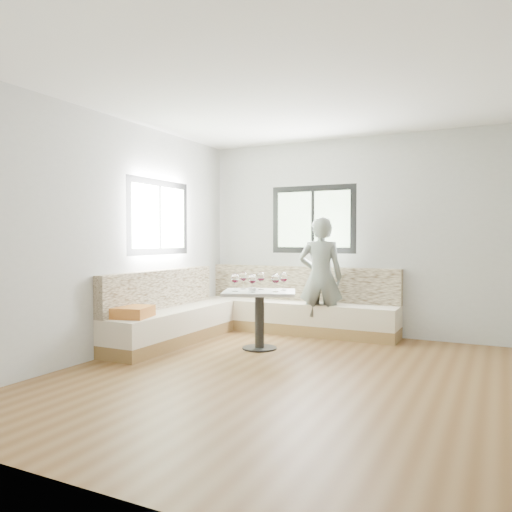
% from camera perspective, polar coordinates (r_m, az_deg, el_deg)
% --- Properties ---
extents(room, '(5.01, 5.01, 2.81)m').
position_cam_1_polar(room, '(4.86, 6.00, 2.53)').
color(room, brown).
rests_on(room, ground).
extents(banquette, '(2.90, 2.80, 0.95)m').
position_cam_1_polar(banquette, '(6.97, -1.37, -6.53)').
color(banquette, olive).
rests_on(banquette, ground).
extents(table, '(1.07, 0.96, 0.72)m').
position_cam_1_polar(table, '(6.19, 0.40, -5.66)').
color(table, black).
rests_on(table, ground).
extents(person, '(0.70, 0.56, 1.66)m').
position_cam_1_polar(person, '(6.97, 7.40, -2.41)').
color(person, slate).
rests_on(person, ground).
extents(olive_ramekin, '(0.10, 0.10, 0.04)m').
position_cam_1_polar(olive_ramekin, '(6.20, -0.44, -3.79)').
color(olive_ramekin, white).
rests_on(olive_ramekin, table).
extents(wine_glass_a, '(0.10, 0.10, 0.23)m').
position_cam_1_polar(wine_glass_a, '(6.06, -2.41, -2.62)').
color(wine_glass_a, white).
rests_on(wine_glass_a, table).
extents(wine_glass_b, '(0.10, 0.10, 0.23)m').
position_cam_1_polar(wine_glass_b, '(5.95, -0.42, -2.70)').
color(wine_glass_b, white).
rests_on(wine_glass_b, table).
extents(wine_glass_c, '(0.10, 0.10, 0.23)m').
position_cam_1_polar(wine_glass_c, '(6.02, 2.25, -2.65)').
color(wine_glass_c, white).
rests_on(wine_glass_c, table).
extents(wine_glass_d, '(0.10, 0.10, 0.23)m').
position_cam_1_polar(wine_glass_d, '(6.29, 0.57, -2.45)').
color(wine_glass_d, white).
rests_on(wine_glass_d, table).
extents(wine_glass_e, '(0.10, 0.10, 0.23)m').
position_cam_1_polar(wine_glass_e, '(6.23, 3.18, -2.49)').
color(wine_glass_e, white).
rests_on(wine_glass_e, table).
extents(wine_glass_f, '(0.10, 0.10, 0.23)m').
position_cam_1_polar(wine_glass_f, '(6.35, -1.47, -2.40)').
color(wine_glass_f, white).
rests_on(wine_glass_f, table).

